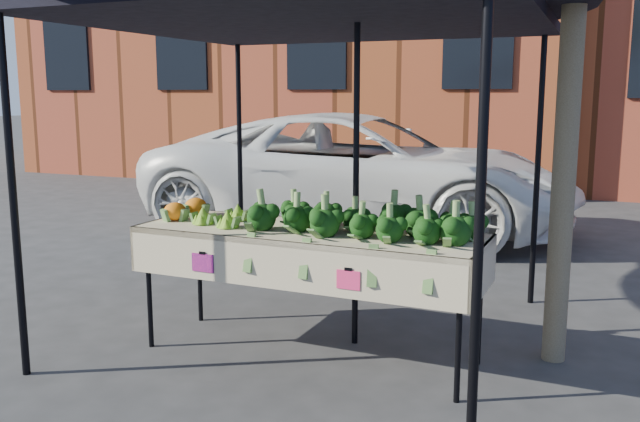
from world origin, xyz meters
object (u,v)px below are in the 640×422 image
at_px(canopy, 315,156).
at_px(vehicle, 361,14).
at_px(table, 309,293).
at_px(street_tree, 573,25).

xyz_separation_m(canopy, vehicle, (-1.02, 3.90, 1.45)).
xyz_separation_m(table, canopy, (-0.13, 0.43, 0.92)).
height_order(vehicle, street_tree, vehicle).
bearing_deg(vehicle, canopy, -168.84).
relative_size(canopy, vehicle, 0.56).
distance_m(canopy, street_tree, 1.95).
bearing_deg(street_tree, table, -159.93).
relative_size(table, vehicle, 0.43).
xyz_separation_m(vehicle, street_tree, (2.75, -3.74, -0.57)).
bearing_deg(canopy, street_tree, 5.14).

